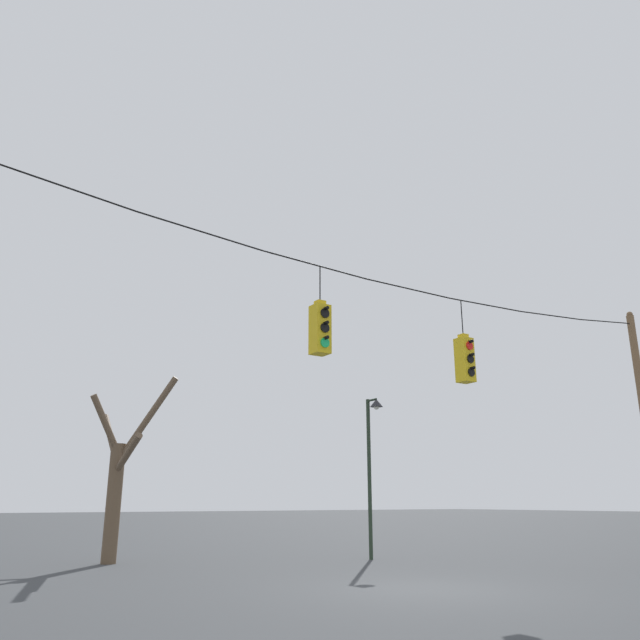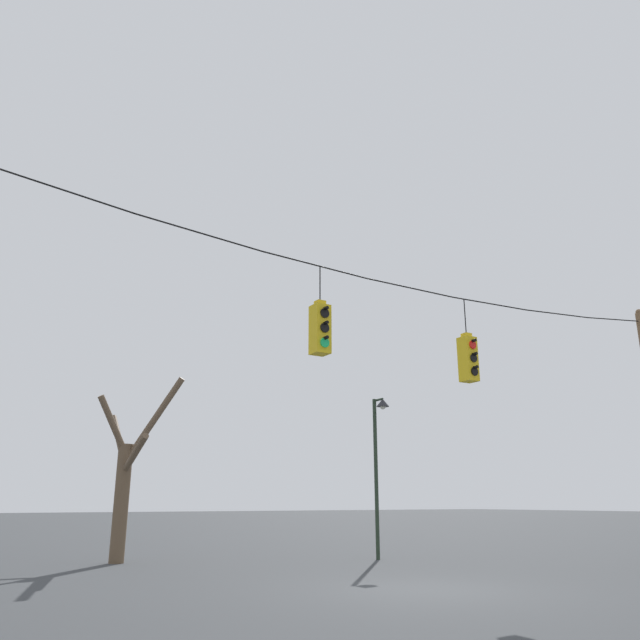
{
  "view_description": "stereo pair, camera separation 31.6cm",
  "coord_description": "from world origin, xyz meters",
  "px_view_note": "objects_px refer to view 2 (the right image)",
  "views": [
    {
      "loc": [
        -9.01,
        -10.17,
        1.69
      ],
      "look_at": [
        -2.44,
        0.05,
        5.24
      ],
      "focal_mm": 35.0,
      "sensor_mm": 36.0,
      "label": 1
    },
    {
      "loc": [
        -8.75,
        -10.33,
        1.69
      ],
      "look_at": [
        -2.44,
        0.05,
        5.24
      ],
      "focal_mm": 35.0,
      "sensor_mm": 36.0,
      "label": 2
    }
  ],
  "objects_px": {
    "street_lamp": "(379,446)",
    "bare_tree": "(125,477)",
    "traffic_light_near_left_pole": "(320,329)",
    "traffic_light_near_right_pole": "(468,358)"
  },
  "relations": [
    {
      "from": "street_lamp",
      "to": "traffic_light_near_left_pole",
      "type": "bearing_deg",
      "value": -134.59
    },
    {
      "from": "traffic_light_near_left_pole",
      "to": "traffic_light_near_right_pole",
      "type": "distance_m",
      "value": 4.06
    },
    {
      "from": "street_lamp",
      "to": "bare_tree",
      "type": "relative_size",
      "value": 0.92
    },
    {
      "from": "traffic_light_near_right_pole",
      "to": "bare_tree",
      "type": "relative_size",
      "value": 0.38
    },
    {
      "from": "traffic_light_near_left_pole",
      "to": "street_lamp",
      "type": "bearing_deg",
      "value": 45.41
    },
    {
      "from": "traffic_light_near_left_pole",
      "to": "street_lamp",
      "type": "height_order",
      "value": "traffic_light_near_left_pole"
    },
    {
      "from": "bare_tree",
      "to": "traffic_light_near_left_pole",
      "type": "bearing_deg",
      "value": -80.87
    },
    {
      "from": "traffic_light_near_right_pole",
      "to": "bare_tree",
      "type": "xyz_separation_m",
      "value": [
        -5.46,
        8.75,
        -2.54
      ]
    },
    {
      "from": "street_lamp",
      "to": "bare_tree",
      "type": "distance_m",
      "value": 7.73
    },
    {
      "from": "traffic_light_near_left_pole",
      "to": "street_lamp",
      "type": "relative_size",
      "value": 0.38
    }
  ]
}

